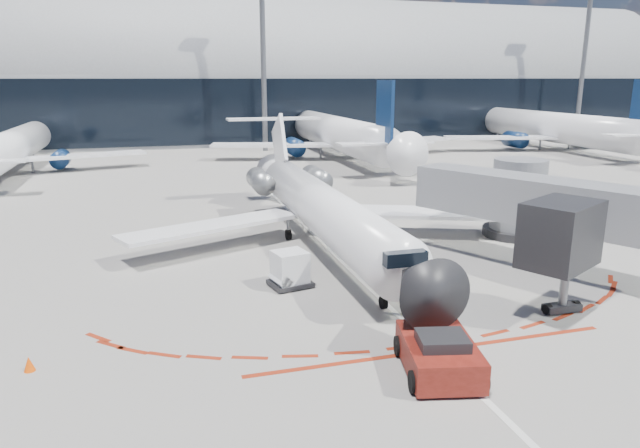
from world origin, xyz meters
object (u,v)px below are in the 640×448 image
object	(u,v)px
regional_jet	(318,205)
uld_container	(290,269)
ramp_worker	(421,298)
pushback_tug	(439,354)

from	to	relation	value
regional_jet	uld_container	bearing A→B (deg)	-115.99
uld_container	ramp_worker	bearing A→B (deg)	-61.56
ramp_worker	uld_container	bearing A→B (deg)	-51.03
regional_jet	pushback_tug	bearing A→B (deg)	-91.01
regional_jet	pushback_tug	xyz separation A→B (m)	(-0.28, -15.87, -1.71)
pushback_tug	ramp_worker	distance (m)	4.50
regional_jet	ramp_worker	world-z (taller)	regional_jet
pushback_tug	regional_jet	bearing A→B (deg)	101.65
regional_jet	ramp_worker	xyz separation A→B (m)	(1.10, -11.59, -1.52)
pushback_tug	ramp_worker	xyz separation A→B (m)	(1.38, 4.28, 0.19)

